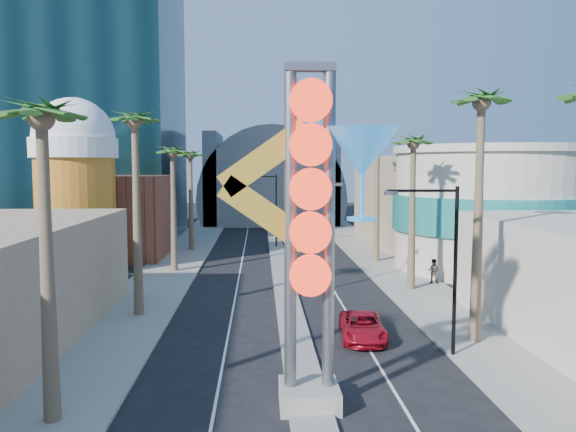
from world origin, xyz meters
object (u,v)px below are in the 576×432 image
object	(u,v)px
neon_sign	(332,211)
red_pickup	(362,327)
pedestrian_a	(527,329)
pedestrian_b	(433,271)

from	to	relation	value
neon_sign	red_pickup	size ratio (longest dim) A/B	2.63
pedestrian_a	pedestrian_b	world-z (taller)	pedestrian_b
pedestrian_a	pedestrian_b	size ratio (longest dim) A/B	0.88
pedestrian_b	neon_sign	bearing A→B (deg)	88.37
neon_sign	pedestrian_a	xyz separation A→B (m)	(10.45, 6.17, -6.35)
neon_sign	pedestrian_a	size ratio (longest dim) A/B	7.78
pedestrian_a	pedestrian_b	distance (m)	14.75
neon_sign	red_pickup	distance (m)	10.73
neon_sign	pedestrian_b	distance (m)	24.18
neon_sign	pedestrian_b	xyz separation A→B (m)	(10.40, 20.92, -6.24)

